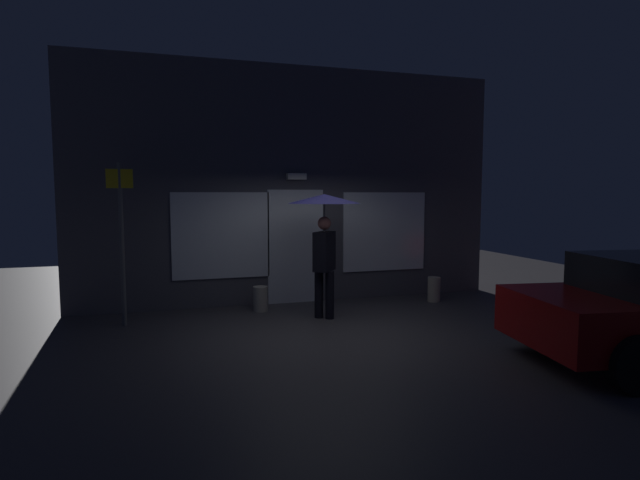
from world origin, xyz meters
The scene contains 6 objects.
ground_plane centered at (0.00, 0.00, 0.00)m, with size 18.00×18.00×0.00m, color #423F44.
building_facade centered at (0.00, 2.35, 2.25)m, with size 8.35×0.48×4.55m.
person_with_umbrella centered at (0.15, 0.82, 1.67)m, with size 1.23×1.23×2.12m.
street_sign_post centered at (-3.08, 1.31, 1.47)m, with size 0.40×0.07×2.61m.
sidewalk_bollard centered at (-0.80, 1.64, 0.23)m, with size 0.27×0.27×0.45m, color #9E998E.
sidewalk_bollard_2 centered at (2.62, 1.45, 0.24)m, with size 0.25×0.25×0.49m, color #B2A899.
Camera 1 is at (-2.40, -7.21, 2.13)m, focal length 28.14 mm.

